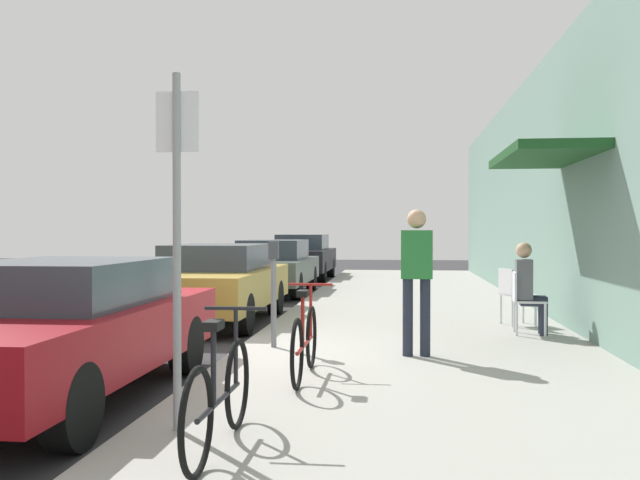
# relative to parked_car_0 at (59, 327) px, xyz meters

# --- Properties ---
(ground_plane) EXTENTS (60.00, 60.00, 0.00)m
(ground_plane) POSITION_rel_parked_car_0_xyz_m (1.10, 2.01, -0.69)
(ground_plane) COLOR #2D2D30
(sidewalk_slab) EXTENTS (4.50, 32.00, 0.12)m
(sidewalk_slab) POSITION_rel_parked_car_0_xyz_m (3.35, 4.01, -0.63)
(sidewalk_slab) COLOR #9E9B93
(sidewalk_slab) RESTS_ON ground_plane
(building_facade) EXTENTS (1.40, 32.00, 4.58)m
(building_facade) POSITION_rel_parked_car_0_xyz_m (5.74, 4.01, 1.61)
(building_facade) COLOR gray
(building_facade) RESTS_ON ground_plane
(parked_car_0) EXTENTS (1.80, 4.40, 1.30)m
(parked_car_0) POSITION_rel_parked_car_0_xyz_m (0.00, 0.00, 0.00)
(parked_car_0) COLOR maroon
(parked_car_0) RESTS_ON ground_plane
(parked_car_1) EXTENTS (1.80, 4.40, 1.34)m
(parked_car_1) POSITION_rel_parked_car_0_xyz_m (0.00, 5.61, 0.02)
(parked_car_1) COLOR #A58433
(parked_car_1) RESTS_ON ground_plane
(parked_car_2) EXTENTS (1.80, 4.40, 1.34)m
(parked_car_2) POSITION_rel_parked_car_0_xyz_m (-0.00, 11.08, 0.01)
(parked_car_2) COLOR #47514C
(parked_car_2) RESTS_ON ground_plane
(parked_car_3) EXTENTS (1.80, 4.40, 1.45)m
(parked_car_3) POSITION_rel_parked_car_0_xyz_m (0.00, 16.40, 0.06)
(parked_car_3) COLOR black
(parked_car_3) RESTS_ON ground_plane
(parking_meter) EXTENTS (0.12, 0.10, 1.32)m
(parking_meter) POSITION_rel_parked_car_0_xyz_m (1.55, 2.52, 0.20)
(parking_meter) COLOR slate
(parking_meter) RESTS_ON sidewalk_slab
(street_sign) EXTENTS (0.32, 0.06, 2.60)m
(street_sign) POSITION_rel_parked_car_0_xyz_m (1.50, -1.19, 0.95)
(street_sign) COLOR gray
(street_sign) RESTS_ON sidewalk_slab
(bicycle_0) EXTENTS (0.46, 1.71, 0.90)m
(bicycle_0) POSITION_rel_parked_car_0_xyz_m (1.93, -1.62, -0.21)
(bicycle_0) COLOR black
(bicycle_0) RESTS_ON sidewalk_slab
(bicycle_1) EXTENTS (0.46, 1.71, 0.90)m
(bicycle_1) POSITION_rel_parked_car_0_xyz_m (2.18, 0.72, -0.21)
(bicycle_1) COLOR black
(bicycle_1) RESTS_ON sidewalk_slab
(cafe_chair_0) EXTENTS (0.47, 0.47, 0.87)m
(cafe_chair_0) POSITION_rel_parked_car_0_xyz_m (4.85, 4.01, -0.06)
(cafe_chair_0) COLOR silver
(cafe_chair_0) RESTS_ON sidewalk_slab
(seated_patron_0) EXTENTS (0.45, 0.38, 1.29)m
(seated_patron_0) POSITION_rel_parked_car_0_xyz_m (4.91, 4.01, 0.13)
(seated_patron_0) COLOR #232838
(seated_patron_0) RESTS_ON sidewalk_slab
(cafe_chair_1) EXTENTS (0.56, 0.56, 0.87)m
(cafe_chair_1) POSITION_rel_parked_car_0_xyz_m (4.85, 4.96, -0.06)
(cafe_chair_1) COLOR silver
(cafe_chair_1) RESTS_ON sidewalk_slab
(pedestrian_standing) EXTENTS (0.36, 0.22, 1.70)m
(pedestrian_standing) POSITION_rel_parked_car_0_xyz_m (3.31, 2.08, 0.43)
(pedestrian_standing) COLOR #232838
(pedestrian_standing) RESTS_ON sidewalk_slab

